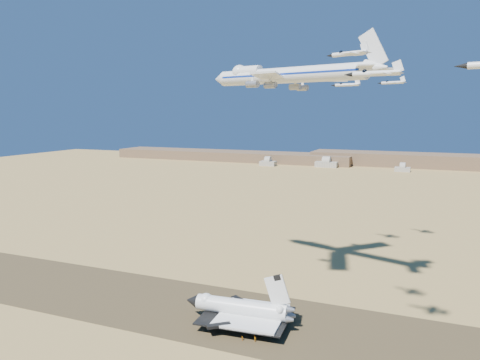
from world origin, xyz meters
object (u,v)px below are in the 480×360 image
at_px(carrier_747, 283,75).
at_px(chase_jet_b, 375,73).
at_px(crew_a, 255,339).
at_px(chase_jet_a, 348,54).
at_px(crew_c, 242,338).
at_px(shuttle, 240,309).
at_px(crew_b, 255,337).
at_px(chase_jet_e, 392,83).
at_px(chase_jet_d, 346,85).

distance_m(carrier_747, chase_jet_b, 75.36).
bearing_deg(crew_a, carrier_747, 27.74).
xyz_separation_m(carrier_747, crew_a, (7.97, -52.11, -89.92)).
xyz_separation_m(crew_a, chase_jet_a, (27.08, 3.82, 91.80)).
bearing_deg(crew_c, carrier_747, -41.91).
relative_size(shuttle, crew_c, 26.10).
distance_m(crew_b, chase_jet_b, 93.38).
distance_m(carrier_747, chase_jet_e, 74.38).
bearing_deg(chase_jet_a, crew_b, -152.27).
distance_m(crew_b, chase_jet_e, 148.60).
relative_size(shuttle, chase_jet_e, 2.78).
xyz_separation_m(shuttle, crew_c, (5.50, -11.57, -4.60)).
xyz_separation_m(chase_jet_b, chase_jet_d, (-25.73, 105.16, 2.98)).
distance_m(crew_a, crew_b, 1.81).
xyz_separation_m(chase_jet_b, chase_jet_e, (-6.10, 124.67, 4.69)).
xyz_separation_m(crew_b, chase_jet_e, (30.90, 114.30, 89.79)).
xyz_separation_m(carrier_747, crew_c, (3.71, -52.91, -90.09)).
relative_size(crew_a, chase_jet_a, 0.14).
bearing_deg(shuttle, crew_b, -49.37).
bearing_deg(chase_jet_b, shuttle, 167.10).
height_order(chase_jet_b, chase_jet_d, chase_jet_d).
bearing_deg(chase_jet_b, crew_c, 179.00).
bearing_deg(carrier_747, chase_jet_a, -37.30).
xyz_separation_m(chase_jet_a, chase_jet_d, (-16.53, 92.64, -3.82)).
bearing_deg(chase_jet_d, chase_jet_e, 57.47).
relative_size(crew_c, chase_jet_b, 0.10).
bearing_deg(chase_jet_e, shuttle, -88.81).
xyz_separation_m(carrier_747, crew_b, (7.24, -50.45, -90.02)).
bearing_deg(crew_c, chase_jet_d, -54.58).
height_order(shuttle, chase_jet_a, chase_jet_a).
bearing_deg(chase_jet_a, crew_a, -148.69).
relative_size(crew_c, chase_jet_d, 0.10).
xyz_separation_m(shuttle, chase_jet_a, (36.83, -6.95, 87.37)).
bearing_deg(chase_jet_a, carrier_747, 149.25).
height_order(crew_b, chase_jet_e, chase_jet_e).
bearing_deg(shuttle, chase_jet_a, -14.79).
relative_size(chase_jet_a, chase_jet_b, 0.88).
relative_size(shuttle, crew_a, 21.58).
height_order(crew_a, crew_b, crew_a).
bearing_deg(chase_jet_b, chase_jet_a, 136.32).
bearing_deg(chase_jet_e, crew_a, -82.61).
height_order(crew_a, crew_c, crew_a).
relative_size(crew_a, crew_c, 1.21).
bearing_deg(shuttle, chase_jet_b, -27.04).
height_order(chase_jet_b, chase_jet_e, chase_jet_e).
bearing_deg(crew_b, chase_jet_a, -119.34).
xyz_separation_m(crew_a, chase_jet_e, (30.17, 115.96, 89.69)).
relative_size(shuttle, carrier_747, 0.50).
xyz_separation_m(carrier_747, chase_jet_a, (35.05, -48.29, 1.88)).
height_order(carrier_747, crew_a, carrier_747).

